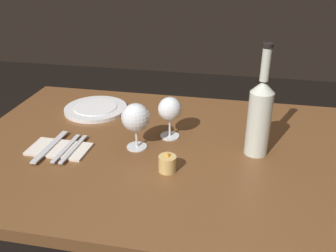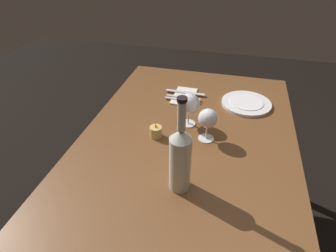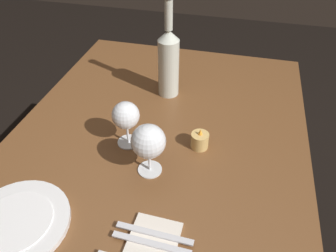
% 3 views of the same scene
% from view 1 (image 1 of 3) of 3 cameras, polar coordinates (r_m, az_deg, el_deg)
% --- Properties ---
extents(dining_table, '(1.30, 0.90, 0.74)m').
position_cam_1_polar(dining_table, '(1.25, -0.82, -6.83)').
color(dining_table, brown).
rests_on(dining_table, ground).
extents(wine_glass_left, '(0.09, 0.09, 0.15)m').
position_cam_1_polar(wine_glass_left, '(1.16, -4.99, 1.19)').
color(wine_glass_left, white).
rests_on(wine_glass_left, dining_table).
extents(wine_glass_right, '(0.08, 0.08, 0.14)m').
position_cam_1_polar(wine_glass_right, '(1.23, 0.28, 2.53)').
color(wine_glass_right, white).
rests_on(wine_glass_right, dining_table).
extents(wine_bottle, '(0.07, 0.07, 0.35)m').
position_cam_1_polar(wine_bottle, '(1.15, 13.89, 1.59)').
color(wine_bottle, silver).
rests_on(wine_bottle, dining_table).
extents(votive_candle, '(0.05, 0.05, 0.07)m').
position_cam_1_polar(votive_candle, '(1.08, -0.09, -5.86)').
color(votive_candle, '#DBB266').
rests_on(votive_candle, dining_table).
extents(dinner_plate, '(0.25, 0.25, 0.02)m').
position_cam_1_polar(dinner_plate, '(1.49, -11.04, 2.63)').
color(dinner_plate, white).
rests_on(dinner_plate, dining_table).
extents(folded_napkin, '(0.19, 0.11, 0.01)m').
position_cam_1_polar(folded_napkin, '(1.24, -16.39, -3.41)').
color(folded_napkin, silver).
rests_on(folded_napkin, dining_table).
extents(fork_inner, '(0.02, 0.18, 0.00)m').
position_cam_1_polar(fork_inner, '(1.23, -15.38, -3.28)').
color(fork_inner, silver).
rests_on(fork_inner, folded_napkin).
extents(fork_outer, '(0.02, 0.18, 0.00)m').
position_cam_1_polar(fork_outer, '(1.21, -14.32, -3.41)').
color(fork_outer, silver).
rests_on(fork_outer, folded_napkin).
extents(table_knife, '(0.03, 0.21, 0.00)m').
position_cam_1_polar(table_knife, '(1.25, -17.65, -2.99)').
color(table_knife, silver).
rests_on(table_knife, folded_napkin).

